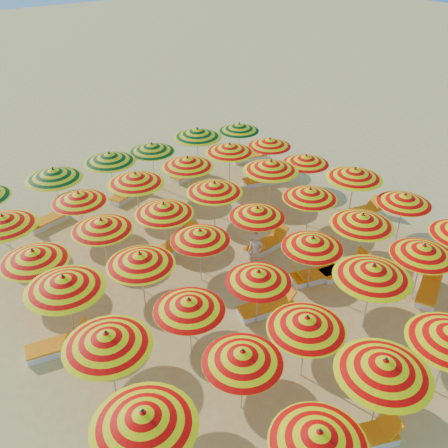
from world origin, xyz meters
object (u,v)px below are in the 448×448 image
at_px(umbrella_9, 373,271).
at_px(umbrella_31, 79,197).
at_px(umbrella_2, 385,367).
at_px(umbrella_19, 140,259).
at_px(umbrella_15, 313,242).
at_px(umbrella_30, 3,221).
at_px(beachgoer_a, 256,252).
at_px(umbrella_20, 200,235).
at_px(lounger_8, 60,346).
at_px(umbrella_25, 102,225).
at_px(lounger_12, 263,180).
at_px(umbrella_38, 109,157).
at_px(umbrella_21, 257,212).
at_px(umbrella_8, 307,323).
at_px(lounger_10, 361,212).
at_px(umbrella_17, 405,199).
at_px(umbrella_27, 214,187).
at_px(lounger_13, 47,221).
at_px(lounger_1, 362,438).
at_px(umbrella_1, 319,437).
at_px(umbrella_12, 107,339).
at_px(umbrella_6, 144,419).
at_px(umbrella_14, 258,276).
at_px(umbrella_24, 33,256).
at_px(lounger_14, 129,194).
at_px(lounger_11, 179,243).
at_px(umbrella_23, 355,173).
at_px(umbrella_33, 188,162).
at_px(umbrella_28, 271,166).
at_px(umbrella_13, 189,305).
at_px(umbrella_40, 197,133).
at_px(umbrella_32, 136,178).
at_px(umbrella_29, 306,159).
at_px(umbrella_22, 310,193).
at_px(umbrella_37, 54,174).
at_px(lounger_16, 250,157).
at_px(umbrella_26, 164,208).
at_px(umbrella_35, 270,142).
at_px(lounger_4, 429,290).
at_px(lounger_9, 267,245).
at_px(lounger_7, 345,269).
at_px(umbrella_39, 152,148).
at_px(umbrella_16, 362,220).
at_px(umbrella_41, 239,127).
at_px(umbrella_10, 424,250).

bearing_deg(umbrella_9, umbrella_31, 116.51).
distance_m(umbrella_2, umbrella_19, 7.13).
relative_size(umbrella_15, umbrella_30, 0.98).
bearing_deg(beachgoer_a, umbrella_19, -135.18).
height_order(umbrella_20, lounger_8, umbrella_20).
relative_size(umbrella_25, lounger_12, 1.44).
bearing_deg(umbrella_38, umbrella_21, -72.04).
relative_size(umbrella_8, lounger_10, 1.23).
bearing_deg(umbrella_17, umbrella_15, 179.76).
distance_m(umbrella_27, lounger_13, 6.73).
height_order(umbrella_31, lounger_1, umbrella_31).
distance_m(umbrella_1, umbrella_12, 5.08).
bearing_deg(umbrella_6, umbrella_14, 25.36).
distance_m(umbrella_24, umbrella_27, 6.61).
bearing_deg(umbrella_2, umbrella_6, 157.50).
relative_size(umbrella_1, lounger_1, 1.41).
relative_size(umbrella_38, lounger_14, 1.48).
bearing_deg(umbrella_20, lounger_10, -3.40).
bearing_deg(lounger_1, umbrella_2, 39.01).
height_order(umbrella_2, lounger_11, umbrella_2).
relative_size(umbrella_23, umbrella_38, 0.90).
relative_size(umbrella_33, lounger_14, 1.45).
height_order(umbrella_20, umbrella_28, umbrella_28).
xyz_separation_m(umbrella_9, umbrella_25, (-4.72, 6.89, -0.17)).
distance_m(umbrella_13, umbrella_21, 5.05).
relative_size(umbrella_40, lounger_11, 1.51).
bearing_deg(umbrella_1, umbrella_30, 102.15).
relative_size(umbrella_32, lounger_13, 1.23).
distance_m(umbrella_6, umbrella_40, 14.65).
bearing_deg(umbrella_13, umbrella_28, 33.72).
relative_size(umbrella_1, umbrella_9, 1.00).
height_order(umbrella_8, umbrella_29, umbrella_8).
height_order(umbrella_22, umbrella_37, umbrella_37).
height_order(umbrella_22, lounger_16, umbrella_22).
distance_m(umbrella_26, umbrella_35, 7.19).
relative_size(umbrella_2, umbrella_8, 1.01).
bearing_deg(umbrella_14, umbrella_31, 106.99).
distance_m(umbrella_37, lounger_4, 13.72).
relative_size(umbrella_37, lounger_12, 1.24).
bearing_deg(umbrella_27, umbrella_2, -102.80).
relative_size(umbrella_40, lounger_10, 1.52).
relative_size(lounger_9, beachgoer_a, 1.24).
bearing_deg(lounger_7, umbrella_39, 111.92).
distance_m(umbrella_19, umbrella_21, 4.48).
distance_m(umbrella_17, umbrella_23, 2.13).
height_order(umbrella_15, lounger_4, umbrella_15).
relative_size(umbrella_20, umbrella_33, 0.80).
relative_size(umbrella_16, umbrella_40, 0.96).
bearing_deg(umbrella_41, umbrella_40, 178.87).
bearing_deg(umbrella_10, umbrella_12, 166.84).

